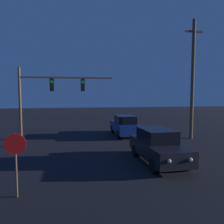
# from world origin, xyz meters

# --- Properties ---
(car_near) EXTENTS (2.03, 4.75, 1.81)m
(car_near) POSITION_xyz_m (2.10, 11.73, 0.91)
(car_near) COLOR black
(car_near) RESTS_ON ground_plane
(car_far) EXTENTS (1.94, 4.71, 1.81)m
(car_far) POSITION_xyz_m (2.08, 19.59, 0.91)
(car_far) COLOR navy
(car_far) RESTS_ON ground_plane
(traffic_signal_mast) EXTENTS (6.58, 0.30, 5.53)m
(traffic_signal_mast) POSITION_xyz_m (-4.20, 16.68, 3.78)
(traffic_signal_mast) COLOR brown
(traffic_signal_mast) RESTS_ON ground_plane
(stop_sign) EXTENTS (0.74, 0.07, 2.32)m
(stop_sign) POSITION_xyz_m (-4.40, 8.76, 1.63)
(stop_sign) COLOR brown
(stop_sign) RESTS_ON ground_plane
(utility_pole) EXTENTS (1.46, 0.28, 9.70)m
(utility_pole) POSITION_xyz_m (7.24, 17.35, 4.99)
(utility_pole) COLOR brown
(utility_pole) RESTS_ON ground_plane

